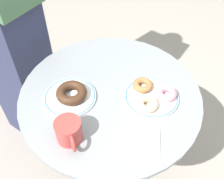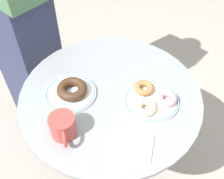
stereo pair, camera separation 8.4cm
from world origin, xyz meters
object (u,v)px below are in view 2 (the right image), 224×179
Objects in this scene: paper_napkin at (131,145)px; donut_glazed at (146,107)px; cafe_table at (111,126)px; donut_chocolate at (72,90)px; plate_right at (151,100)px; coffee_mug at (63,127)px; person_figure at (15,12)px; donut_pink_frosted at (167,99)px; donut_cinnamon at (144,88)px; plate_left at (71,93)px.

donut_glazed is at bearing 66.75° from paper_napkin.
donut_chocolate is at bearing -179.17° from cafe_table.
plate_right is at bearing -7.13° from donut_chocolate.
coffee_mug is 0.08× the size of person_figure.
donut_pink_frosted and donut_glazed have the same top height.
donut_cinnamon is (0.28, 0.01, -0.01)m from donut_chocolate.
donut_glazed is at bearing -153.15° from donut_pink_frosted.
donut_pink_frosted is at bearing 26.85° from donut_glazed.
paper_napkin is 0.82m from person_figure.
donut_pink_frosted is 0.54× the size of paper_napkin.
donut_pink_frosted is at bearing -12.42° from cafe_table.
donut_glazed is 0.31m from coffee_mug.
donut_cinnamon is 0.54× the size of paper_napkin.
donut_cinnamon is at bearing -34.34° from person_figure.
donut_pink_frosted is (0.06, -0.01, 0.02)m from plate_right.
plate_left is 0.12× the size of person_figure.
coffee_mug is (-0.32, -0.14, 0.04)m from plate_right.
plate_right is (0.32, -0.04, 0.00)m from plate_left.
donut_pink_frosted is (0.36, -0.04, -0.01)m from donut_chocolate.
donut_pink_frosted is 1.00× the size of donut_glazed.
cafe_table is 0.29m from donut_cinnamon.
person_figure is at bearing 115.57° from coffee_mug.
donut_chocolate is 0.37m from donut_pink_frosted.
person_figure is (-0.44, 0.40, 0.35)m from cafe_table.
paper_napkin is at bearing -128.01° from donut_pink_frosted.
donut_glazed is at bearing -17.49° from plate_left.
donut_glazed is 0.16m from paper_napkin.
plate_left is 0.03m from donut_chocolate.
person_figure is at bearing 125.50° from plate_left.
person_figure is (-0.60, 0.44, 0.11)m from plate_right.
coffee_mug is (-0.01, -0.19, 0.04)m from plate_left.
donut_cinnamon reaches higher than plate_right.
donut_cinnamon reaches higher than cafe_table.
donut_cinnamon is 0.70m from person_figure.
plate_right is at bearing 173.54° from donut_pink_frosted.
plate_left is 2.56× the size of donut_glazed.
plate_right is 0.76m from person_figure.
donut_cinnamon reaches higher than plate_left.
plate_left is 0.50m from person_figure.
donut_pink_frosted is 0.61× the size of coffee_mug.
plate_left is 0.96× the size of plate_right.
cafe_table is 3.59× the size of plate_left.
coffee_mug reaches higher than donut_cinnamon.
cafe_table is at bearing 106.58° from paper_napkin.
person_figure reaches higher than donut_cinnamon.
cafe_table is at bearing 48.27° from coffee_mug.
donut_cinnamon is 1.00× the size of donut_glazed.
donut_cinnamon is 0.25m from paper_napkin.
donut_chocolate is (-0.31, 0.04, 0.02)m from plate_right.
coffee_mug reaches higher than cafe_table.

